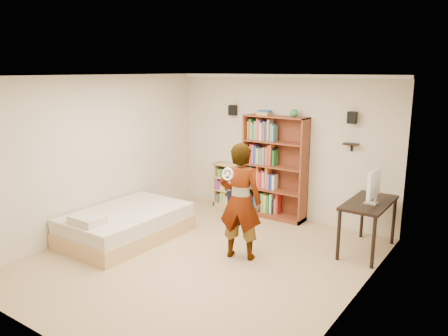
{
  "coord_description": "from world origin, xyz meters",
  "views": [
    {
      "loc": [
        3.75,
        -4.81,
        2.78
      ],
      "look_at": [
        -0.01,
        0.6,
        1.29
      ],
      "focal_mm": 35.0,
      "sensor_mm": 36.0,
      "label": 1
    }
  ],
  "objects_px": {
    "low_bookshelf": "(231,186)",
    "person": "(240,201)",
    "daybed": "(126,221)",
    "computer_desk": "(367,227)",
    "tall_bookshelf": "(275,168)"
  },
  "relations": [
    {
      "from": "daybed",
      "to": "person",
      "type": "xyz_separation_m",
      "value": [
        1.98,
        0.45,
        0.58
      ]
    },
    {
      "from": "low_bookshelf",
      "to": "computer_desk",
      "type": "distance_m",
      "value": 3.06
    },
    {
      "from": "daybed",
      "to": "person",
      "type": "distance_m",
      "value": 2.11
    },
    {
      "from": "low_bookshelf",
      "to": "daybed",
      "type": "relative_size",
      "value": 0.44
    },
    {
      "from": "tall_bookshelf",
      "to": "low_bookshelf",
      "type": "xyz_separation_m",
      "value": [
        -1.02,
        0.04,
        -0.52
      ]
    },
    {
      "from": "low_bookshelf",
      "to": "daybed",
      "type": "height_order",
      "value": "low_bookshelf"
    },
    {
      "from": "daybed",
      "to": "low_bookshelf",
      "type": "bearing_deg",
      "value": 78.26
    },
    {
      "from": "low_bookshelf",
      "to": "person",
      "type": "relative_size",
      "value": 0.51
    },
    {
      "from": "tall_bookshelf",
      "to": "low_bookshelf",
      "type": "distance_m",
      "value": 1.15
    },
    {
      "from": "computer_desk",
      "to": "daybed",
      "type": "bearing_deg",
      "value": -153.29
    },
    {
      "from": "low_bookshelf",
      "to": "person",
      "type": "distance_m",
      "value": 2.5
    },
    {
      "from": "daybed",
      "to": "person",
      "type": "bearing_deg",
      "value": 12.78
    },
    {
      "from": "tall_bookshelf",
      "to": "daybed",
      "type": "distance_m",
      "value": 2.9
    },
    {
      "from": "tall_bookshelf",
      "to": "daybed",
      "type": "height_order",
      "value": "tall_bookshelf"
    },
    {
      "from": "computer_desk",
      "to": "daybed",
      "type": "xyz_separation_m",
      "value": [
        -3.49,
        -1.76,
        -0.1
      ]
    }
  ]
}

